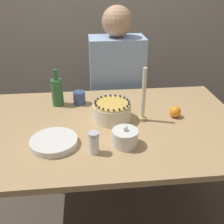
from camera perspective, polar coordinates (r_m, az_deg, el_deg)
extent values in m
plane|color=#4C4238|center=(1.91, -0.10, -22.27)|extent=(12.00, 12.00, 0.00)
cube|color=tan|center=(1.43, -0.12, -3.01)|extent=(1.43, 0.91, 0.03)
cylinder|color=tan|center=(2.03, -20.27, -7.17)|extent=(0.07, 0.07, 0.72)
cylinder|color=tan|center=(2.11, 16.87, -5.15)|extent=(0.07, 0.07, 0.72)
cylinder|color=#EFE5CC|center=(1.43, 0.00, 0.00)|extent=(0.21, 0.21, 0.09)
cylinder|color=gold|center=(1.41, 0.00, 1.79)|extent=(0.20, 0.20, 0.01)
sphere|color=#23284C|center=(1.42, 3.68, 2.31)|extent=(0.01, 0.01, 0.01)
sphere|color=#23284C|center=(1.44, 3.32, 2.79)|extent=(0.01, 0.01, 0.01)
sphere|color=#23284C|center=(1.46, 2.66, 3.19)|extent=(0.01, 0.01, 0.01)
sphere|color=#23284C|center=(1.48, 1.77, 3.49)|extent=(0.01, 0.01, 0.01)
sphere|color=#23284C|center=(1.49, 0.74, 3.65)|extent=(0.01, 0.01, 0.01)
sphere|color=#23284C|center=(1.49, -0.37, 3.68)|extent=(0.01, 0.01, 0.01)
sphere|color=#23284C|center=(1.48, -1.44, 3.56)|extent=(0.01, 0.01, 0.01)
sphere|color=#23284C|center=(1.47, -2.39, 3.30)|extent=(0.01, 0.01, 0.01)
sphere|color=#23284C|center=(1.45, -3.13, 2.94)|extent=(0.01, 0.01, 0.01)
sphere|color=#23284C|center=(1.43, -3.59, 2.48)|extent=(0.01, 0.01, 0.01)
sphere|color=#23284C|center=(1.40, -3.72, 1.98)|extent=(0.01, 0.01, 0.01)
sphere|color=#23284C|center=(1.38, -3.48, 1.47)|extent=(0.01, 0.01, 0.01)
sphere|color=#23284C|center=(1.35, -2.88, 1.02)|extent=(0.01, 0.01, 0.01)
sphere|color=#23284C|center=(1.34, -1.96, 0.67)|extent=(0.01, 0.01, 0.01)
sphere|color=#23284C|center=(1.33, -0.82, 0.47)|extent=(0.01, 0.01, 0.01)
sphere|color=#23284C|center=(1.33, 0.41, 0.44)|extent=(0.01, 0.01, 0.01)
sphere|color=#23284C|center=(1.33, 1.59, 0.58)|extent=(0.01, 0.01, 0.01)
sphere|color=#23284C|center=(1.35, 2.60, 0.89)|extent=(0.01, 0.01, 0.01)
sphere|color=#23284C|center=(1.37, 3.31, 1.31)|extent=(0.01, 0.01, 0.01)
sphere|color=#23284C|center=(1.39, 3.68, 1.80)|extent=(0.01, 0.01, 0.01)
cylinder|color=silver|center=(1.23, 2.85, -5.85)|extent=(0.12, 0.12, 0.07)
cylinder|color=silver|center=(1.21, 2.89, -4.29)|extent=(0.12, 0.12, 0.01)
sphere|color=silver|center=(1.20, 2.91, -3.56)|extent=(0.02, 0.02, 0.02)
cylinder|color=white|center=(1.18, -3.94, -7.06)|extent=(0.05, 0.05, 0.09)
cylinder|color=silver|center=(1.15, -4.03, -4.88)|extent=(0.05, 0.05, 0.02)
cylinder|color=silver|center=(1.28, -12.46, -6.83)|extent=(0.22, 0.22, 0.01)
cylinder|color=silver|center=(1.27, -12.49, -6.53)|extent=(0.22, 0.22, 0.01)
cylinder|color=silver|center=(1.27, -12.53, -6.24)|extent=(0.22, 0.22, 0.01)
cylinder|color=silver|center=(1.26, -12.57, -5.94)|extent=(0.22, 0.22, 0.01)
cylinder|color=tan|center=(1.46, 6.60, -1.42)|extent=(0.05, 0.05, 0.02)
cylinder|color=silver|center=(1.39, 6.94, 4.00)|extent=(0.02, 0.02, 0.28)
cylinder|color=#2D6638|center=(1.62, -11.82, 4.19)|extent=(0.07, 0.07, 0.16)
cylinder|color=#2D6638|center=(1.58, -12.22, 7.94)|extent=(0.02, 0.02, 0.06)
cylinder|color=#384C7F|center=(1.63, -7.13, 3.11)|extent=(0.07, 0.07, 0.08)
sphere|color=orange|center=(1.51, 13.57, 0.07)|extent=(0.06, 0.06, 0.06)
cube|color=#595960|center=(2.26, 0.89, -5.43)|extent=(0.34, 0.34, 0.45)
cube|color=#99B7E0|center=(2.01, 1.01, 7.36)|extent=(0.40, 0.24, 0.62)
sphere|color=tan|center=(1.91, 1.12, 19.13)|extent=(0.21, 0.21, 0.21)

